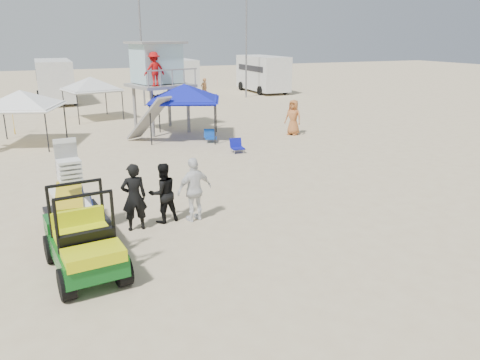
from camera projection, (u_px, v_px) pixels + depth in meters
name	position (u px, v px, depth m)	size (l,w,h in m)	color
ground	(273.00, 276.00, 10.34)	(140.00, 140.00, 0.00)	beige
utility_cart	(82.00, 235.00, 10.17)	(1.56, 2.72, 1.97)	#0D5418
surf_trailer	(74.00, 201.00, 12.22)	(1.61, 2.66, 2.28)	black
man_left	(134.00, 197.00, 12.53)	(0.68, 0.45, 1.86)	black
man_mid	(163.00, 193.00, 13.09)	(0.83, 0.65, 1.72)	black
man_right	(195.00, 190.00, 13.17)	(1.08, 0.45, 1.85)	white
lifeguard_tower	(157.00, 67.00, 24.87)	(3.51, 3.51, 4.66)	gray
canopy_blue	(184.00, 87.00, 23.35)	(4.18, 4.18, 3.16)	black
canopy_white_a	(20.00, 93.00, 21.83)	(4.00, 4.00, 3.04)	black
canopy_white_c	(91.00, 79.00, 28.82)	(3.53, 3.53, 3.04)	black
umbrella_b	(13.00, 118.00, 24.73)	(1.96, 2.00, 1.80)	#ECAE15
beach_chair_b	(237.00, 146.00, 21.09)	(0.57, 0.61, 0.64)	#0E129A
beach_chair_c	(210.00, 136.00, 23.13)	(0.69, 0.76, 0.64)	#0D3C96
rv_mid_left	(54.00, 79.00, 36.31)	(2.65, 6.50, 3.25)	silver
rv_mid_right	(172.00, 77.00, 38.38)	(2.64, 7.00, 3.25)	silver
rv_far_right	(263.00, 72.00, 43.09)	(2.64, 6.60, 3.25)	silver
light_pole_left	(142.00, 51.00, 33.97)	(0.14, 0.14, 8.00)	slate
light_pole_right	(246.00, 49.00, 38.68)	(0.14, 0.14, 8.00)	slate
distant_beachgoers	(138.00, 117.00, 24.89)	(15.58, 16.40, 1.86)	#305290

